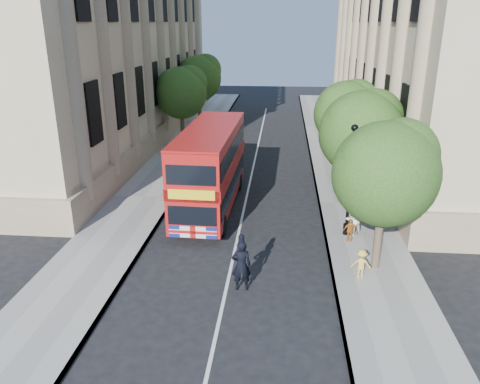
% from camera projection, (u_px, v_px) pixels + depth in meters
% --- Properties ---
extents(ground, '(120.00, 120.00, 0.00)m').
position_uv_depth(ground, '(223.00, 303.00, 16.58)').
color(ground, black).
rests_on(ground, ground).
extents(pavement_right, '(3.50, 80.00, 0.12)m').
position_uv_depth(pavement_right, '(351.00, 204.00, 25.43)').
color(pavement_right, gray).
rests_on(pavement_right, ground).
extents(pavement_left, '(3.50, 80.00, 0.12)m').
position_uv_depth(pavement_left, '(144.00, 197.00, 26.41)').
color(pavement_left, gray).
rests_on(pavement_left, ground).
extents(building_right, '(12.00, 38.00, 18.00)m').
position_uv_depth(building_right, '(446.00, 28.00, 34.78)').
color(building_right, tan).
rests_on(building_right, ground).
extents(building_left, '(12.00, 38.00, 18.00)m').
position_uv_depth(building_left, '(87.00, 27.00, 37.14)').
color(building_left, tan).
rests_on(building_left, ground).
extents(tree_right_near, '(4.00, 4.00, 6.08)m').
position_uv_depth(tree_right_near, '(387.00, 168.00, 17.47)').
color(tree_right_near, '#473828').
rests_on(tree_right_near, ground).
extents(tree_right_mid, '(4.20, 4.20, 6.37)m').
position_uv_depth(tree_right_mid, '(362.00, 129.00, 23.01)').
color(tree_right_mid, '#473828').
rests_on(tree_right_mid, ground).
extents(tree_right_far, '(4.00, 4.00, 6.15)m').
position_uv_depth(tree_right_far, '(347.00, 110.00, 28.67)').
color(tree_right_far, '#473828').
rests_on(tree_right_far, ground).
extents(tree_left_far, '(4.00, 4.00, 6.30)m').
position_uv_depth(tree_left_far, '(182.00, 90.00, 36.19)').
color(tree_left_far, '#473828').
rests_on(tree_left_far, ground).
extents(tree_left_back, '(4.20, 4.20, 6.65)m').
position_uv_depth(tree_left_back, '(199.00, 75.00, 43.58)').
color(tree_left_back, '#473828').
rests_on(tree_left_back, ground).
extents(lamp_post, '(0.32, 0.32, 5.16)m').
position_uv_depth(lamp_post, '(350.00, 185.00, 20.91)').
color(lamp_post, black).
rests_on(lamp_post, pavement_right).
extents(double_decker_bus, '(2.72, 9.32, 4.27)m').
position_uv_depth(double_decker_bus, '(211.00, 166.00, 24.21)').
color(double_decker_bus, '#A50D0B').
rests_on(double_decker_bus, ground).
extents(box_van, '(1.98, 4.71, 2.68)m').
position_uv_depth(box_van, '(217.00, 151.00, 31.03)').
color(box_van, black).
rests_on(box_van, ground).
extents(police_constable, '(0.79, 0.57, 1.99)m').
position_uv_depth(police_constable, '(241.00, 265.00, 17.13)').
color(police_constable, black).
rests_on(police_constable, ground).
extents(woman_pedestrian, '(1.06, 1.01, 1.73)m').
position_uv_depth(woman_pedestrian, '(353.00, 219.00, 21.22)').
color(woman_pedestrian, white).
rests_on(woman_pedestrian, pavement_right).
extents(child_a, '(0.66, 0.34, 1.08)m').
position_uv_depth(child_a, '(350.00, 230.00, 20.82)').
color(child_a, '#C57222').
rests_on(child_a, pavement_right).
extents(child_b, '(0.80, 0.51, 1.19)m').
position_uv_depth(child_b, '(361.00, 264.00, 17.81)').
color(child_b, '#E1B74C').
rests_on(child_b, pavement_right).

